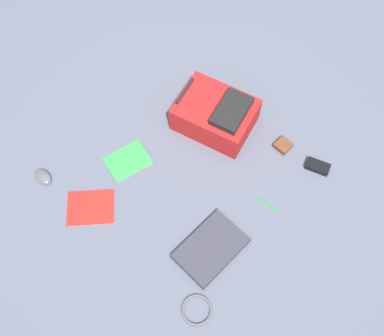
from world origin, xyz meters
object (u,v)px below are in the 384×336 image
(cable_coil, at_px, (197,310))
(pen_black, at_px, (267,204))
(backpack, at_px, (216,114))
(book_manual, at_px, (128,161))
(earbud_pouch, at_px, (283,145))
(book_red, at_px, (91,208))
(laptop, at_px, (211,248))
(power_brick, at_px, (318,166))
(computer_mouse, at_px, (43,176))

(cable_coil, xyz_separation_m, pen_black, (0.63, 0.09, -0.00))
(backpack, height_order, book_manual, backpack)
(pen_black, xyz_separation_m, earbud_pouch, (0.32, 0.14, 0.01))
(pen_black, height_order, earbud_pouch, earbud_pouch)
(book_red, bearing_deg, laptop, -66.89)
(pen_black, bearing_deg, book_red, 133.85)
(earbud_pouch, bearing_deg, power_brick, -84.69)
(book_red, distance_m, pen_black, 0.90)
(power_brick, height_order, pen_black, power_brick)
(backpack, height_order, cable_coil, backpack)
(computer_mouse, xyz_separation_m, pen_black, (0.68, -0.96, -0.01))
(laptop, height_order, book_red, laptop)
(power_brick, distance_m, pen_black, 0.35)
(book_manual, relative_size, power_brick, 2.11)
(book_manual, height_order, cable_coil, same)
(laptop, height_order, earbud_pouch, laptop)
(laptop, distance_m, power_brick, 0.73)
(computer_mouse, distance_m, pen_black, 1.18)
(laptop, xyz_separation_m, earbud_pouch, (0.70, 0.09, -0.00))
(book_red, height_order, pen_black, book_red)
(book_red, xyz_separation_m, power_brick, (0.97, -0.72, 0.01))
(backpack, bearing_deg, laptop, -140.73)
(power_brick, xyz_separation_m, pen_black, (-0.34, 0.07, -0.01))
(laptop, relative_size, book_manual, 1.34)
(backpack, distance_m, book_red, 0.83)
(laptop, relative_size, power_brick, 2.84)
(book_manual, xyz_separation_m, computer_mouse, (-0.37, 0.26, 0.01))
(backpack, xyz_separation_m, book_manual, (-0.50, 0.19, -0.09))
(book_manual, bearing_deg, book_red, -170.57)
(cable_coil, bearing_deg, book_manual, 67.70)
(earbud_pouch, bearing_deg, computer_mouse, 140.65)
(cable_coil, height_order, pen_black, cable_coil)
(backpack, xyz_separation_m, computer_mouse, (-0.86, 0.45, -0.08))
(backpack, relative_size, earbud_pouch, 5.84)
(book_red, height_order, computer_mouse, computer_mouse)
(laptop, relative_size, book_red, 1.15)
(book_manual, distance_m, computer_mouse, 0.45)
(book_red, bearing_deg, book_manual, 9.43)
(book_red, distance_m, power_brick, 1.21)
(backpack, xyz_separation_m, earbud_pouch, (0.14, -0.37, -0.08))
(book_red, height_order, cable_coil, book_red)
(book_manual, bearing_deg, power_brick, -49.83)
(book_manual, relative_size, computer_mouse, 2.41)
(cable_coil, relative_size, earbud_pouch, 1.80)
(power_brick, bearing_deg, book_red, 143.31)
(laptop, distance_m, pen_black, 0.38)
(laptop, distance_m, book_red, 0.65)
(laptop, bearing_deg, book_manual, 84.54)
(cable_coil, xyz_separation_m, earbud_pouch, (0.96, 0.23, 0.01))
(cable_coil, height_order, earbud_pouch, earbud_pouch)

